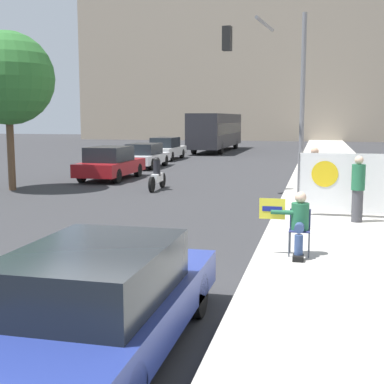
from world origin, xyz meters
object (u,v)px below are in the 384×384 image
(pedestrian_behind, at_px, (314,177))
(city_bus_on_road, at_px, (216,130))
(car_on_road_midblock, at_px, (145,155))
(car_on_road_distant, at_px, (166,149))
(parked_car_curbside, at_px, (100,300))
(car_on_road_nearest, at_px, (110,163))
(street_tree_near_curb, at_px, (7,79))
(protest_banner, at_px, (345,183))
(seated_protester, at_px, (298,221))
(jogger_on_sidewalk, at_px, (358,188))
(motorcycle_on_road, at_px, (157,176))
(traffic_light_pole, at_px, (275,75))

(pedestrian_behind, distance_m, city_bus_on_road, 30.22)
(car_on_road_midblock, height_order, car_on_road_distant, car_on_road_distant)
(parked_car_curbside, relative_size, car_on_road_nearest, 1.03)
(parked_car_curbside, xyz_separation_m, car_on_road_distant, (-7.69, 29.42, 0.06))
(car_on_road_nearest, distance_m, street_tree_near_curb, 6.08)
(protest_banner, bearing_deg, pedestrian_behind, 123.42)
(seated_protester, bearing_deg, car_on_road_nearest, 137.67)
(seated_protester, relative_size, car_on_road_midblock, 0.28)
(seated_protester, relative_size, car_on_road_nearest, 0.28)
(parked_car_curbside, relative_size, car_on_road_midblock, 1.05)
(car_on_road_midblock, xyz_separation_m, car_on_road_distant, (-0.52, 6.05, 0.05))
(car_on_road_midblock, bearing_deg, car_on_road_nearest, -87.00)
(parked_car_curbside, distance_m, city_bus_on_road, 39.88)
(city_bus_on_road, height_order, street_tree_near_curb, street_tree_near_curb)
(car_on_road_distant, bearing_deg, pedestrian_behind, -62.21)
(parked_car_curbside, bearing_deg, jogger_on_sidewalk, 67.78)
(jogger_on_sidewalk, distance_m, street_tree_near_curb, 13.87)
(car_on_road_nearest, height_order, car_on_road_midblock, car_on_road_nearest)
(motorcycle_on_road, bearing_deg, street_tree_near_curb, -166.37)
(jogger_on_sidewalk, bearing_deg, car_on_road_nearest, -78.49)
(motorcycle_on_road, bearing_deg, traffic_light_pole, -13.06)
(street_tree_near_curb, bearing_deg, car_on_road_midblock, 78.73)
(motorcycle_on_road, bearing_deg, car_on_road_distant, 104.85)
(seated_protester, distance_m, car_on_road_midblock, 20.91)
(jogger_on_sidewalk, height_order, city_bus_on_road, city_bus_on_road)
(jogger_on_sidewalk, bearing_deg, protest_banner, -104.97)
(parked_car_curbside, distance_m, car_on_road_nearest, 18.65)
(jogger_on_sidewalk, xyz_separation_m, car_on_road_nearest, (-10.31, 8.89, -0.28))
(traffic_light_pole, distance_m, car_on_road_midblock, 13.39)
(parked_car_curbside, bearing_deg, seated_protester, 65.49)
(city_bus_on_road, relative_size, motorcycle_on_road, 6.05)
(jogger_on_sidewalk, bearing_deg, pedestrian_behind, -97.89)
(protest_banner, distance_m, car_on_road_midblock, 17.58)
(pedestrian_behind, xyz_separation_m, street_tree_near_curb, (-11.57, 2.63, 3.22))
(jogger_on_sidewalk, bearing_deg, seated_protester, 32.95)
(city_bus_on_road, bearing_deg, car_on_road_midblock, -93.88)
(car_on_road_midblock, relative_size, car_on_road_distant, 0.95)
(jogger_on_sidewalk, distance_m, traffic_light_pole, 6.37)
(traffic_light_pole, xyz_separation_m, parked_car_curbside, (-0.89, -13.30, -3.59))
(car_on_road_midblock, bearing_deg, street_tree_near_curb, -101.27)
(seated_protester, xyz_separation_m, car_on_road_nearest, (-8.97, 12.70, -0.09))
(parked_car_curbside, xyz_separation_m, car_on_road_midblock, (-7.17, 23.37, 0.01))
(pedestrian_behind, xyz_separation_m, car_on_road_nearest, (-9.19, 6.95, -0.33))
(protest_banner, height_order, traffic_light_pole, traffic_light_pole)
(traffic_light_pole, height_order, city_bus_on_road, traffic_light_pole)
(jogger_on_sidewalk, bearing_deg, motorcycle_on_road, -77.31)
(pedestrian_behind, height_order, protest_banner, pedestrian_behind)
(parked_car_curbside, distance_m, car_on_road_midblock, 24.44)
(pedestrian_behind, bearing_deg, car_on_road_midblock, 65.74)
(parked_car_curbside, bearing_deg, traffic_light_pole, 86.15)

